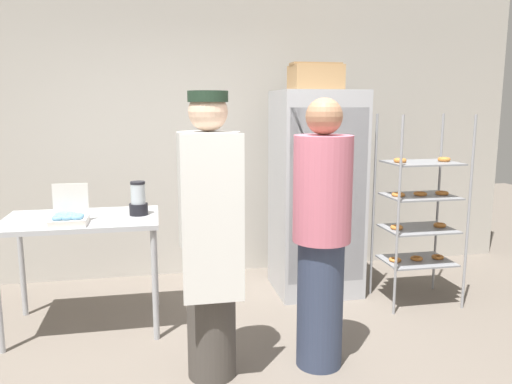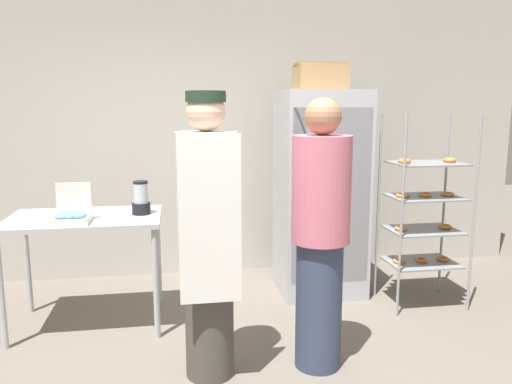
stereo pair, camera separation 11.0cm
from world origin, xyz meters
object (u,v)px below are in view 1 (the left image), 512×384
object	(u,v)px
refrigerator	(316,193)
person_baker	(210,234)
person_customer	(321,234)
blender_pitcher	(138,200)
donut_box	(69,218)
cardboard_storage_box	(316,77)
baking_rack	(419,212)

from	to	relation	value
refrigerator	person_baker	size ratio (longest dim) A/B	1.03
refrigerator	person_customer	xyz separation A→B (m)	(-0.40, -1.32, -0.02)
blender_pitcher	person_customer	bearing A→B (deg)	-38.22
refrigerator	donut_box	bearing A→B (deg)	-162.62
cardboard_storage_box	baking_rack	bearing A→B (deg)	-35.11
person_baker	refrigerator	bearing A→B (deg)	50.06
refrigerator	blender_pitcher	bearing A→B (deg)	-165.33
blender_pitcher	cardboard_storage_box	bearing A→B (deg)	18.00
donut_box	cardboard_storage_box	xyz separation A→B (m)	(2.04, 0.74, 1.03)
person_baker	person_customer	size ratio (longest dim) A/B	1.02
person_customer	person_baker	bearing A→B (deg)	179.63
donut_box	person_baker	distance (m)	1.15
blender_pitcher	person_baker	xyz separation A→B (m)	(0.45, -0.91, -0.05)
baking_rack	blender_pitcher	distance (m)	2.35
donut_box	person_customer	world-z (taller)	person_customer
refrigerator	cardboard_storage_box	size ratio (longest dim) A/B	4.09
refrigerator	person_customer	size ratio (longest dim) A/B	1.05
baking_rack	person_customer	xyz separation A→B (m)	(-1.18, -0.88, 0.09)
person_baker	person_customer	xyz separation A→B (m)	(0.71, -0.00, -0.04)
donut_box	blender_pitcher	xyz separation A→B (m)	(0.47, 0.23, 0.06)
baking_rack	blender_pitcher	bearing A→B (deg)	179.09
baking_rack	person_customer	size ratio (longest dim) A/B	0.93
refrigerator	baking_rack	xyz separation A→B (m)	(0.78, -0.45, -0.11)
baking_rack	donut_box	size ratio (longest dim) A/B	5.88
cardboard_storage_box	person_customer	bearing A→B (deg)	-105.70
donut_box	refrigerator	bearing A→B (deg)	17.38
blender_pitcher	person_customer	distance (m)	1.48
refrigerator	person_baker	xyz separation A→B (m)	(-1.11, -1.32, 0.01)
refrigerator	person_baker	bearing A→B (deg)	-129.94
baking_rack	person_baker	size ratio (longest dim) A/B	0.91
donut_box	cardboard_storage_box	size ratio (longest dim) A/B	0.62
refrigerator	blender_pitcher	size ratio (longest dim) A/B	7.04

